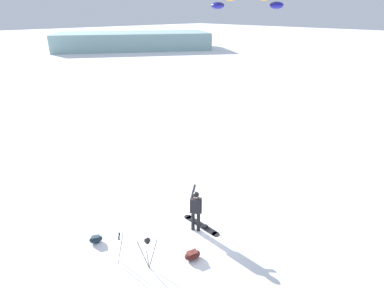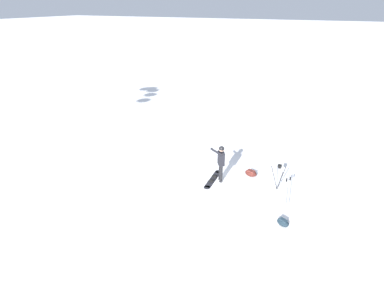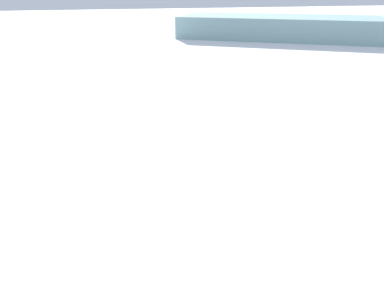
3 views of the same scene
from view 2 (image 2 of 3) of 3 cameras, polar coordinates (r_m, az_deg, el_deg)
ground_plane at (r=14.15m, az=5.60°, el=-8.03°), size 300.00×300.00×0.00m
snowboarder at (r=14.22m, az=5.24°, el=-2.87°), size 0.70×0.60×1.78m
snowboard at (r=14.79m, az=3.79°, el=-6.31°), size 1.85×0.34×0.10m
gear_bag_large at (r=12.41m, az=16.08°, el=-13.41°), size 0.47×0.55×0.27m
camera_tripod at (r=14.10m, az=15.45°, el=-4.85°), size 0.60×0.61×1.23m
gear_bag_small at (r=15.24m, az=10.57°, el=-5.15°), size 0.53×0.66×0.29m
ski_poles at (r=13.34m, az=16.84°, el=-7.35°), size 0.31×0.35×1.16m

